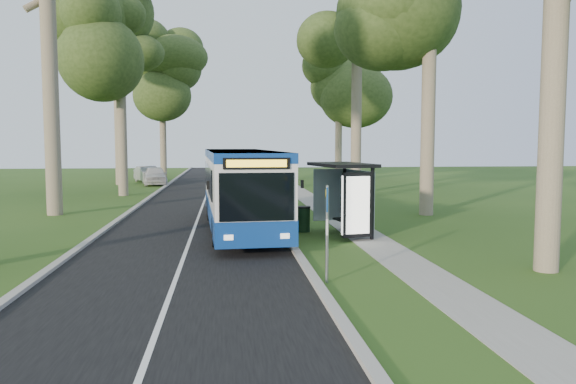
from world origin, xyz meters
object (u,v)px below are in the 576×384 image
at_px(litter_bin, 303,219).
at_px(bus_shelter, 348,185).
at_px(car_white, 155,176).
at_px(bus, 240,189).
at_px(bus_stop_sign, 327,222).
at_px(car_silver, 148,174).

bearing_deg(litter_bin, bus_shelter, -43.81).
bearing_deg(litter_bin, car_white, 108.92).
xyz_separation_m(bus, bus_stop_sign, (1.92, -8.94, -0.12)).
xyz_separation_m(bus, car_silver, (-7.48, 28.33, -0.93)).
bearing_deg(car_white, car_silver, 98.93).
xyz_separation_m(litter_bin, car_white, (-8.91, 26.00, 0.27)).
distance_m(litter_bin, car_silver, 30.79).
distance_m(bus_stop_sign, car_white, 35.14).
xyz_separation_m(bus, litter_bin, (2.45, -0.82, -1.14)).
bearing_deg(bus, bus_shelter, -32.87).
relative_size(bus, bus_stop_sign, 4.97).
relative_size(bus, litter_bin, 12.11).
relative_size(bus_stop_sign, car_silver, 0.56).
height_order(bus, bus_shelter, bus).
height_order(bus, bus_stop_sign, bus).
height_order(bus_shelter, car_silver, bus_shelter).
relative_size(bus, bus_shelter, 3.53).
distance_m(bus_stop_sign, car_silver, 38.45).
height_order(bus, car_white, bus).
height_order(litter_bin, car_silver, car_silver).
distance_m(bus, bus_shelter, 4.53).
xyz_separation_m(bus_stop_sign, bus_shelter, (2.01, 6.70, 0.41)).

